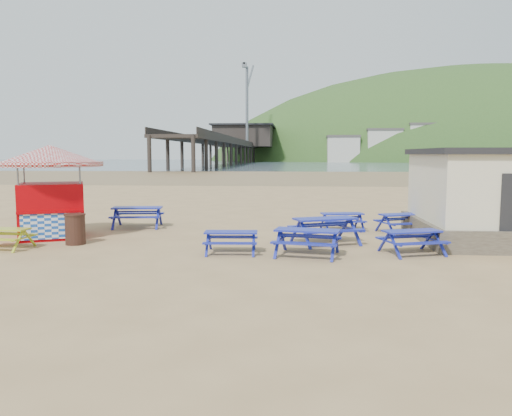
# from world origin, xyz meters

# --- Properties ---
(ground) EXTENTS (400.00, 400.00, 0.00)m
(ground) POSITION_xyz_m (0.00, 0.00, 0.00)
(ground) COLOR tan
(ground) RESTS_ON ground
(wet_sand) EXTENTS (400.00, 400.00, 0.00)m
(wet_sand) POSITION_xyz_m (0.00, 55.00, 0.00)
(wet_sand) COLOR olive
(wet_sand) RESTS_ON ground
(sea) EXTENTS (400.00, 400.00, 0.00)m
(sea) POSITION_xyz_m (0.00, 170.00, 0.01)
(sea) COLOR #485B68
(sea) RESTS_ON ground
(picnic_table_blue_a) EXTENTS (2.17, 1.84, 0.83)m
(picnic_table_blue_a) POSITION_xyz_m (-3.84, 3.08, 0.41)
(picnic_table_blue_a) COLOR #0F2F99
(picnic_table_blue_a) RESTS_ON ground
(picnic_table_blue_b) EXTENTS (1.81, 1.56, 0.68)m
(picnic_table_blue_b) POSITION_xyz_m (4.38, 2.94, 0.34)
(picnic_table_blue_b) COLOR #0F2F99
(picnic_table_blue_b) RESTS_ON ground
(picnic_table_blue_c) EXTENTS (2.11, 1.91, 0.72)m
(picnic_table_blue_c) POSITION_xyz_m (6.60, 2.44, 0.36)
(picnic_table_blue_c) COLOR #0F2F99
(picnic_table_blue_c) RESTS_ON ground
(picnic_table_blue_d) EXTENTS (1.64, 1.35, 0.66)m
(picnic_table_blue_d) POSITION_xyz_m (0.64, -1.93, 0.33)
(picnic_table_blue_d) COLOR #0F2F99
(picnic_table_blue_d) RESTS_ON ground
(picnic_table_blue_e) EXTENTS (2.03, 1.82, 0.71)m
(picnic_table_blue_e) POSITION_xyz_m (6.01, -1.64, 0.36)
(picnic_table_blue_e) COLOR #0F2F99
(picnic_table_blue_e) RESTS_ON ground
(picnic_table_blue_f) EXTENTS (2.54, 2.32, 0.86)m
(picnic_table_blue_f) POSITION_xyz_m (3.55, -0.09, 0.43)
(picnic_table_blue_f) COLOR #0F2F99
(picnic_table_blue_f) RESTS_ON ground
(picnic_table_yellow) EXTENTS (1.62, 1.34, 0.65)m
(picnic_table_yellow) POSITION_xyz_m (-6.55, -1.80, 0.32)
(picnic_table_yellow) COLOR #97B820
(picnic_table_yellow) RESTS_ON ground
(ice_cream_kiosk) EXTENTS (4.85, 4.85, 3.29)m
(ice_cream_kiosk) POSITION_xyz_m (-6.10, 0.50, 2.07)
(ice_cream_kiosk) COLOR #A60006
(ice_cream_kiosk) RESTS_ON ground
(litter_bin) EXTENTS (0.69, 0.69, 1.01)m
(litter_bin) POSITION_xyz_m (-4.66, -0.87, 0.51)
(litter_bin) COLOR #3E241A
(litter_bin) RESTS_ON ground
(pier) EXTENTS (24.00, 220.00, 39.29)m
(pier) POSITION_xyz_m (-17.99, 178.23, 5.46)
(pier) COLOR black
(pier) RESTS_ON ground
(headland_town) EXTENTS (264.00, 144.00, 108.00)m
(headland_town) POSITION_xyz_m (90.00, 229.68, -9.91)
(headland_town) COLOR #2D4C1E
(headland_town) RESTS_ON ground
(picnic_table_blue_g) EXTENTS (2.11, 1.83, 0.78)m
(picnic_table_blue_g) POSITION_xyz_m (2.91, -2.14, 0.39)
(picnic_table_blue_g) COLOR #0F2F99
(picnic_table_blue_g) RESTS_ON ground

